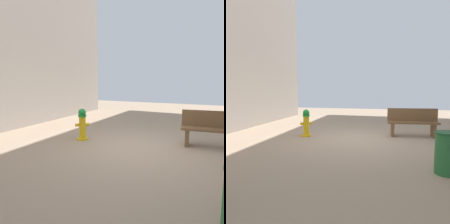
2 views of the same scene
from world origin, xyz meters
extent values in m
plane|color=tan|center=(0.00, 0.00, 0.00)|extent=(23.40, 23.40, 0.00)
cylinder|color=gold|center=(1.78, -0.10, 0.03)|extent=(0.33, 0.33, 0.05)
cylinder|color=gold|center=(1.78, -0.10, 0.37)|extent=(0.20, 0.20, 0.64)
cylinder|color=#198C33|center=(1.78, -0.10, 0.72)|extent=(0.24, 0.24, 0.06)
sphere|color=#198C33|center=(1.78, -0.10, 0.81)|extent=(0.22, 0.22, 0.22)
cylinder|color=gold|center=(1.89, 0.00, 0.45)|extent=(0.16, 0.15, 0.09)
cylinder|color=gold|center=(1.67, -0.19, 0.45)|extent=(0.16, 0.15, 0.09)
cylinder|color=gold|center=(1.89, -0.21, 0.41)|extent=(0.18, 0.18, 0.11)
cube|color=brown|center=(-1.09, -0.81, 0.23)|extent=(0.13, 0.40, 0.45)
cube|color=brown|center=(-1.76, -0.87, 0.48)|extent=(1.71, 0.57, 0.06)
cube|color=brown|center=(-1.75, -1.05, 0.73)|extent=(1.68, 0.19, 0.44)
camera|label=1|loc=(-1.74, 5.24, 1.74)|focal=35.17mm
camera|label=2|loc=(-1.04, 7.25, 1.61)|focal=37.06mm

